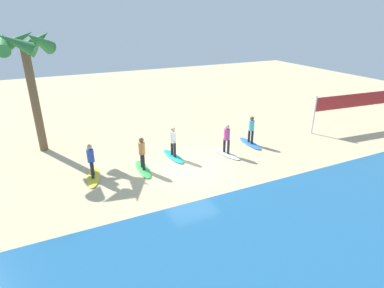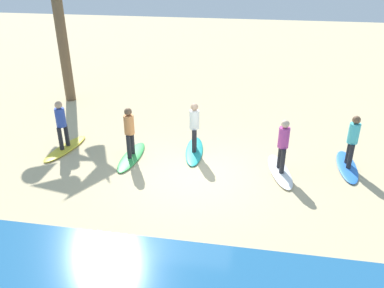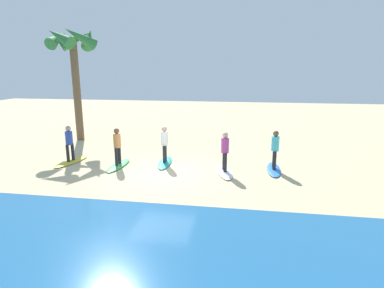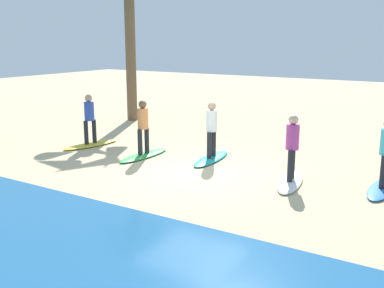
{
  "view_description": "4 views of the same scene",
  "coord_description": "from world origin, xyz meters",
  "px_view_note": "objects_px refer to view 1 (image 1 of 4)",
  "views": [
    {
      "loc": [
        5.95,
        12.89,
        7.19
      ],
      "look_at": [
        -0.28,
        -0.3,
        1.13
      ],
      "focal_mm": 29.3,
      "sensor_mm": 36.0,
      "label": 1
    },
    {
      "loc": [
        -1.6,
        9.88,
        6.05
      ],
      "look_at": [
        0.15,
        -0.38,
        0.85
      ],
      "focal_mm": 36.41,
      "sensor_mm": 36.0,
      "label": 2
    },
    {
      "loc": [
        -3.21,
        12.14,
        4.24
      ],
      "look_at": [
        -1.15,
        -0.53,
        1.2
      ],
      "focal_mm": 29.8,
      "sensor_mm": 36.0,
      "label": 3
    },
    {
      "loc": [
        -6.25,
        10.04,
        3.56
      ],
      "look_at": [
        0.24,
        -0.37,
        0.71
      ],
      "focal_mm": 43.13,
      "sensor_mm": 36.0,
      "label": 4
    }
  ],
  "objects_px": {
    "surfboard_blue": "(250,143)",
    "palm_tree": "(25,54)",
    "surfboard_teal": "(174,156)",
    "surfer_green": "(142,151)",
    "surfboard_white": "(226,153)",
    "surfer_yellow": "(91,158)",
    "surfer_teal": "(173,139)",
    "surfboard_green": "(143,169)",
    "surfer_blue": "(251,128)",
    "volleyball_net": "(369,100)",
    "surfboard_yellow": "(93,177)",
    "surfer_white": "(227,137)"
  },
  "relations": [
    {
      "from": "surfboard_blue",
      "to": "palm_tree",
      "type": "height_order",
      "value": "palm_tree"
    },
    {
      "from": "surfboard_teal",
      "to": "surfer_green",
      "type": "relative_size",
      "value": 1.28
    },
    {
      "from": "surfboard_white",
      "to": "surfer_yellow",
      "type": "bearing_deg",
      "value": -104.56
    },
    {
      "from": "surfer_teal",
      "to": "palm_tree",
      "type": "bearing_deg",
      "value": -32.91
    },
    {
      "from": "surfboard_white",
      "to": "surfer_green",
      "type": "relative_size",
      "value": 1.28
    },
    {
      "from": "surfboard_green",
      "to": "palm_tree",
      "type": "distance_m",
      "value": 8.4
    },
    {
      "from": "surfer_blue",
      "to": "volleyball_net",
      "type": "relative_size",
      "value": 0.18
    },
    {
      "from": "surfboard_white",
      "to": "surfer_green",
      "type": "bearing_deg",
      "value": -103.56
    },
    {
      "from": "surfboard_white",
      "to": "volleyball_net",
      "type": "height_order",
      "value": "volleyball_net"
    },
    {
      "from": "surfboard_yellow",
      "to": "surfboard_white",
      "type": "bearing_deg",
      "value": 98.75
    },
    {
      "from": "surfer_green",
      "to": "surfer_blue",
      "type": "bearing_deg",
      "value": -175.68
    },
    {
      "from": "surfboard_yellow",
      "to": "surfer_green",
      "type": "bearing_deg",
      "value": 96.78
    },
    {
      "from": "surfboard_green",
      "to": "palm_tree",
      "type": "height_order",
      "value": "palm_tree"
    },
    {
      "from": "surfer_white",
      "to": "surfboard_green",
      "type": "xyz_separation_m",
      "value": [
        4.72,
        -0.13,
        -0.99
      ]
    },
    {
      "from": "surfer_blue",
      "to": "surfer_teal",
      "type": "height_order",
      "value": "same"
    },
    {
      "from": "surfboard_white",
      "to": "surfboard_yellow",
      "type": "bearing_deg",
      "value": -104.56
    },
    {
      "from": "surfer_yellow",
      "to": "palm_tree",
      "type": "bearing_deg",
      "value": -66.81
    },
    {
      "from": "volleyball_net",
      "to": "palm_tree",
      "type": "relative_size",
      "value": 1.37
    },
    {
      "from": "surfboard_white",
      "to": "volleyball_net",
      "type": "relative_size",
      "value": 0.23
    },
    {
      "from": "surfer_blue",
      "to": "surfer_yellow",
      "type": "relative_size",
      "value": 1.0
    },
    {
      "from": "surfer_yellow",
      "to": "surfboard_green",
      "type": "bearing_deg",
      "value": 175.4
    },
    {
      "from": "volleyball_net",
      "to": "palm_tree",
      "type": "bearing_deg",
      "value": -13.49
    },
    {
      "from": "surfer_blue",
      "to": "surfboard_yellow",
      "type": "distance_m",
      "value": 9.23
    },
    {
      "from": "surfer_white",
      "to": "volleyball_net",
      "type": "relative_size",
      "value": 0.18
    },
    {
      "from": "surfer_white",
      "to": "palm_tree",
      "type": "relative_size",
      "value": 0.25
    },
    {
      "from": "surfboard_teal",
      "to": "surfer_yellow",
      "type": "relative_size",
      "value": 1.28
    },
    {
      "from": "surfer_yellow",
      "to": "surfboard_white",
      "type": "bearing_deg",
      "value": 177.37
    },
    {
      "from": "surfboard_blue",
      "to": "palm_tree",
      "type": "bearing_deg",
      "value": -110.12
    },
    {
      "from": "surfer_teal",
      "to": "surfboard_yellow",
      "type": "height_order",
      "value": "surfer_teal"
    },
    {
      "from": "surfboard_teal",
      "to": "surfboard_blue",
      "type": "bearing_deg",
      "value": 81.25
    },
    {
      "from": "palm_tree",
      "to": "surfboard_white",
      "type": "bearing_deg",
      "value": 151.31
    },
    {
      "from": "surfer_teal",
      "to": "surfer_green",
      "type": "distance_m",
      "value": 2.08
    },
    {
      "from": "surfboard_blue",
      "to": "surfer_blue",
      "type": "xyz_separation_m",
      "value": [
        0.0,
        0.0,
        0.99
      ]
    },
    {
      "from": "surfer_white",
      "to": "surfer_yellow",
      "type": "bearing_deg",
      "value": -2.63
    },
    {
      "from": "surfboard_blue",
      "to": "volleyball_net",
      "type": "height_order",
      "value": "volleyball_net"
    },
    {
      "from": "surfboard_blue",
      "to": "volleyball_net",
      "type": "relative_size",
      "value": 0.23
    },
    {
      "from": "surfboard_green",
      "to": "volleyball_net",
      "type": "xyz_separation_m",
      "value": [
        -15.97,
        0.04,
        1.74
      ]
    },
    {
      "from": "surfer_blue",
      "to": "surfer_white",
      "type": "relative_size",
      "value": 1.0
    },
    {
      "from": "surfboard_yellow",
      "to": "surfer_yellow",
      "type": "bearing_deg",
      "value": -168.62
    },
    {
      "from": "surfboard_yellow",
      "to": "surfer_blue",
      "type": "bearing_deg",
      "value": 103.39
    },
    {
      "from": "surfer_blue",
      "to": "surfer_white",
      "type": "bearing_deg",
      "value": 17.41
    },
    {
      "from": "surfer_blue",
      "to": "surfboard_yellow",
      "type": "xyz_separation_m",
      "value": [
        9.17,
        0.32,
        -0.99
      ]
    },
    {
      "from": "surfer_white",
      "to": "surfer_yellow",
      "type": "xyz_separation_m",
      "value": [
        7.11,
        -0.33,
        0.0
      ]
    },
    {
      "from": "palm_tree",
      "to": "surfboard_teal",
      "type": "bearing_deg",
      "value": 147.09
    },
    {
      "from": "surfer_green",
      "to": "volleyball_net",
      "type": "xyz_separation_m",
      "value": [
        -15.97,
        0.04,
        0.75
      ]
    },
    {
      "from": "surfer_blue",
      "to": "surfer_teal",
      "type": "distance_m",
      "value": 4.85
    },
    {
      "from": "surfboard_blue",
      "to": "surfer_yellow",
      "type": "distance_m",
      "value": 9.23
    },
    {
      "from": "surfboard_blue",
      "to": "palm_tree",
      "type": "distance_m",
      "value": 13.09
    },
    {
      "from": "surfer_green",
      "to": "palm_tree",
      "type": "relative_size",
      "value": 0.25
    },
    {
      "from": "surfboard_yellow",
      "to": "palm_tree",
      "type": "height_order",
      "value": "palm_tree"
    }
  ]
}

